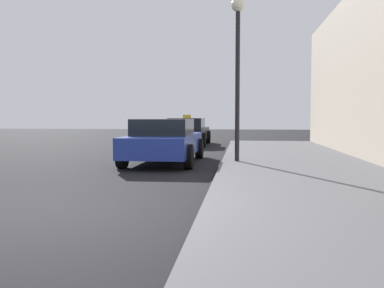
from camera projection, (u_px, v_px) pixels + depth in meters
name	position (u px, v px, depth m)	size (l,w,h in m)	color
ground_plane	(49.00, 217.00, 5.67)	(80.00, 80.00, 0.00)	black
sidewalk	(362.00, 220.00, 5.20)	(4.00, 32.00, 0.15)	#5B5B60
street_lamp	(238.00, 50.00, 11.25)	(0.36, 0.36, 4.29)	black
car_blue	(164.00, 141.00, 12.30)	(1.95, 4.44, 1.27)	#233899
car_black	(187.00, 131.00, 20.12)	(1.96, 4.42, 1.43)	black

